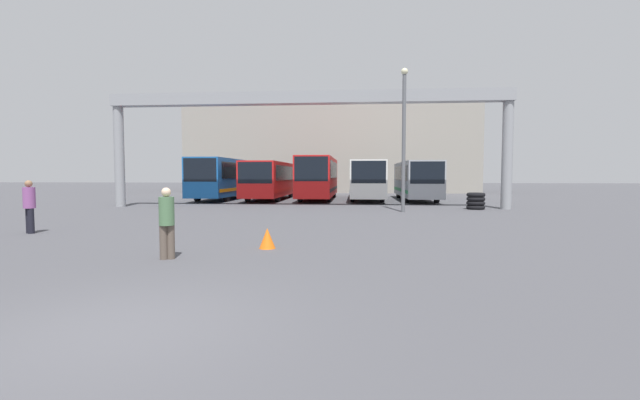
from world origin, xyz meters
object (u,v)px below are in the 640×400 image
bus_slot_4 (416,178)px  traffic_cone (267,238)px  bus_slot_2 (319,176)px  bus_slot_3 (366,178)px  pedestrian_near_center (167,221)px  pedestrian_near_left (29,205)px  lamp_post (404,134)px  bus_slot_0 (224,176)px  tire_stack (476,201)px  bus_slot_1 (271,178)px

bus_slot_4 → traffic_cone: bearing=-107.3°
bus_slot_2 → bus_slot_3: bus_slot_2 is taller
pedestrian_near_center → traffic_cone: pedestrian_near_center is taller
bus_slot_3 → traffic_cone: bus_slot_3 is taller
pedestrian_near_left → traffic_cone: size_ratio=3.27×
bus_slot_3 → lamp_post: lamp_post is taller
bus_slot_3 → bus_slot_4: (3.83, -0.85, -0.03)m
bus_slot_3 → lamp_post: (1.69, -11.60, 2.41)m
bus_slot_0 → bus_slot_2: size_ratio=0.96×
pedestrian_near_left → tire_stack: bearing=64.8°
bus_slot_0 → bus_slot_1: bus_slot_0 is taller
bus_slot_3 → pedestrian_near_left: 24.25m
pedestrian_near_left → bus_slot_4: bearing=84.0°
pedestrian_near_left → traffic_cone: (8.66, -2.25, -0.68)m
pedestrian_near_center → pedestrian_near_left: bearing=-56.0°
pedestrian_near_center → bus_slot_0: bearing=-101.1°
bus_slot_1 → bus_slot_4: size_ratio=1.01×
pedestrian_near_left → pedestrian_near_center: size_ratio=1.07×
bus_slot_2 → lamp_post: 12.56m
bus_slot_1 → lamp_post: size_ratio=1.43×
bus_slot_0 → pedestrian_near_left: bearing=-91.0°
pedestrian_near_left → pedestrian_near_center: pedestrian_near_left is taller
pedestrian_near_center → lamp_post: size_ratio=0.22×
bus_slot_4 → traffic_cone: (-7.03, -22.54, -1.44)m
pedestrian_near_center → lamp_post: lamp_post is taller
bus_slot_3 → tire_stack: 11.30m
bus_slot_2 → lamp_post: bearing=-63.5°
bus_slot_4 → traffic_cone: bus_slot_4 is taller
bus_slot_4 → tire_stack: (2.23, -8.61, -1.23)m
bus_slot_0 → lamp_post: size_ratio=1.43×
tire_stack → pedestrian_near_left: bearing=-146.9°
bus_slot_1 → pedestrian_near_center: bus_slot_1 is taller
pedestrian_near_center → lamp_post: 15.46m
bus_slot_1 → tire_stack: size_ratio=10.44×
bus_slot_2 → traffic_cone: (0.63, -22.84, -1.63)m
bus_slot_1 → tire_stack: bus_slot_1 is taller
bus_slot_0 → lamp_post: bearing=-39.3°
bus_slot_0 → lamp_post: lamp_post is taller
bus_slot_2 → bus_slot_4: bearing=-2.3°
bus_slot_3 → pedestrian_near_left: bus_slot_3 is taller
pedestrian_near_center → bus_slot_1: bearing=-109.8°
bus_slot_2 → tire_stack: (9.89, -8.91, -1.43)m
bus_slot_1 → pedestrian_near_center: 24.37m
bus_slot_0 → bus_slot_2: bus_slot_2 is taller
bus_slot_2 → traffic_cone: size_ratio=20.56×
bus_slot_4 → lamp_post: size_ratio=1.42×
bus_slot_2 → bus_slot_3: size_ratio=0.91×
traffic_cone → tire_stack: size_ratio=0.53×
bus_slot_2 → bus_slot_0: bearing=-178.1°
bus_slot_4 → pedestrian_near_left: size_ratio=5.95×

